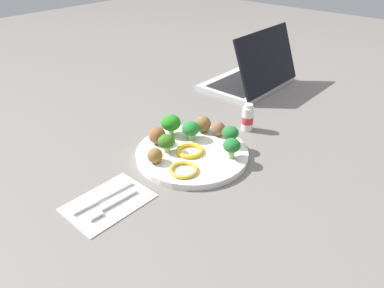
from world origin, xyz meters
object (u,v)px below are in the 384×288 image
(meatball_front_left, at_px, (155,156))
(fork, at_px, (110,206))
(broccoli_floret_back_right, at_px, (171,123))
(knife, at_px, (100,198))
(broccoli_floret_back_left, at_px, (232,146))
(yogurt_bottle, at_px, (248,118))
(napkin, at_px, (108,202))
(pepper_ring_front_left, at_px, (183,170))
(pepper_ring_back_right, at_px, (191,151))
(meatball_mid_right, at_px, (157,135))
(broccoli_floret_mid_left, at_px, (166,142))
(meatball_back_left, at_px, (203,124))
(plate, at_px, (192,154))
(broccoli_floret_front_left, at_px, (230,133))
(meatball_front_right, at_px, (220,129))
(laptop, at_px, (253,76))
(broccoli_floret_front_right, at_px, (191,129))

(meatball_front_left, relative_size, fork, 0.30)
(broccoli_floret_back_right, distance_m, knife, 0.29)
(broccoli_floret_back_left, relative_size, yogurt_bottle, 0.66)
(broccoli_floret_back_right, xyz_separation_m, napkin, (0.27, 0.08, -0.05))
(meatball_front_left, xyz_separation_m, pepper_ring_front_left, (-0.02, 0.08, -0.01))
(pepper_ring_back_right, distance_m, pepper_ring_front_left, 0.08)
(meatball_mid_right, bearing_deg, broccoli_floret_back_right, -176.14)
(broccoli_floret_mid_left, height_order, meatball_back_left, broccoli_floret_mid_left)
(broccoli_floret_back_right, bearing_deg, plate, 75.04)
(broccoli_floret_back_left, distance_m, pepper_ring_back_right, 0.10)
(broccoli_floret_front_left, distance_m, meatball_back_left, 0.10)
(meatball_front_right, relative_size, meatball_front_left, 1.03)
(fork, xyz_separation_m, yogurt_bottle, (-0.47, 0.02, 0.03))
(broccoli_floret_front_left, relative_size, meatball_back_left, 1.18)
(broccoli_floret_back_left, bearing_deg, broccoli_floret_mid_left, -58.66)
(meatball_front_left, bearing_deg, meatball_front_right, 169.27)
(meatball_back_left, distance_m, napkin, 0.35)
(broccoli_floret_back_right, height_order, pepper_ring_front_left, broccoli_floret_back_right)
(plate, xyz_separation_m, fork, (0.26, 0.00, -0.00))
(pepper_ring_front_left, bearing_deg, laptop, -162.11)
(broccoli_floret_front_right, bearing_deg, plate, 44.11)
(meatball_mid_right, height_order, pepper_ring_front_left, meatball_mid_right)
(meatball_front_right, distance_m, fork, 0.36)
(broccoli_floret_back_right, bearing_deg, broccoli_floret_front_right, 107.86)
(meatball_back_left, distance_m, fork, 0.36)
(plate, xyz_separation_m, yogurt_bottle, (-0.21, 0.03, 0.03))
(broccoli_floret_front_right, height_order, pepper_ring_front_left, broccoli_floret_front_right)
(meatball_front_left, height_order, yogurt_bottle, yogurt_bottle)
(plate, distance_m, pepper_ring_front_left, 0.09)
(knife, bearing_deg, plate, 172.65)
(broccoli_floret_front_right, height_order, knife, broccoli_floret_front_right)
(plate, distance_m, broccoli_floret_back_right, 0.11)
(meatball_front_left, bearing_deg, broccoli_floret_front_right, -176.33)
(broccoli_floret_front_left, distance_m, meatball_mid_right, 0.19)
(knife, height_order, yogurt_bottle, yogurt_bottle)
(plate, height_order, napkin, plate)
(broccoli_floret_front_right, relative_size, meatball_front_left, 1.33)
(fork, bearing_deg, meatball_mid_right, -157.20)
(broccoli_floret_mid_left, bearing_deg, pepper_ring_back_right, 125.74)
(pepper_ring_front_left, bearing_deg, yogurt_bottle, -176.49)
(yogurt_bottle, bearing_deg, knife, -7.16)
(broccoli_floret_back_right, xyz_separation_m, broccoli_floret_front_left, (-0.06, 0.15, -0.00))
(broccoli_floret_back_left, xyz_separation_m, pepper_ring_front_left, (0.12, -0.05, -0.03))
(pepper_ring_front_left, bearing_deg, meatball_mid_right, -110.33)
(pepper_ring_front_left, relative_size, laptop, 0.21)
(broccoli_floret_back_right, height_order, knife, broccoli_floret_back_right)
(meatball_front_right, xyz_separation_m, yogurt_bottle, (-0.10, 0.02, 0.00))
(meatball_back_left, distance_m, laptop, 0.41)
(pepper_ring_back_right, bearing_deg, meatball_front_left, -23.57)
(yogurt_bottle, bearing_deg, broccoli_floret_front_right, -22.19)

